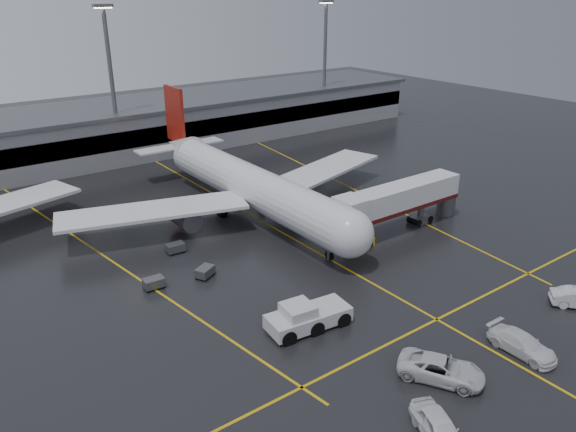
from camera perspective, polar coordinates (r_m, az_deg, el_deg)
ground at (r=66.65m, az=0.36°, el=-2.26°), size 220.00×220.00×0.00m
apron_line_centre at (r=66.65m, az=0.36°, el=-2.25°), size 0.25×90.00×0.02m
apron_line_stop at (r=52.88m, az=15.04°, el=-10.23°), size 60.00×0.25×0.02m
apron_line_left at (r=66.76m, az=-18.92°, el=-3.51°), size 9.99×69.35×0.02m
apron_line_right at (r=84.51m, az=6.08°, el=3.10°), size 7.57×69.64×0.02m
terminal at (r=105.63m, az=-15.61°, el=8.78°), size 122.00×19.00×8.60m
light_mast_mid at (r=96.62m, az=-17.71°, el=13.49°), size 3.00×1.20×25.45m
light_mast_right at (r=119.08m, az=3.81°, el=15.99°), size 3.00×1.20×25.45m
main_airliner at (r=72.51m, az=-4.24°, el=3.36°), size 48.80×45.60×14.10m
jet_bridge at (r=68.53m, az=11.39°, el=1.56°), size 19.90×3.40×6.05m
pushback_tractor at (r=49.49m, az=1.89°, el=-10.36°), size 7.83×4.01×2.69m
belt_loader at (r=64.96m, az=7.19°, el=-2.58°), size 3.92×2.60×2.30m
service_van_a at (r=45.48m, az=15.46°, el=-14.90°), size 5.93×7.14×1.81m
service_van_b at (r=50.42m, az=22.92°, el=-12.01°), size 2.47×5.85×1.68m
service_van_d at (r=40.52m, az=15.25°, el=-20.28°), size 4.00×5.79×1.83m
baggage_cart_a at (r=58.34m, az=-8.53°, el=-5.66°), size 2.38×2.09×1.12m
baggage_cart_b at (r=57.25m, az=-13.62°, el=-6.67°), size 2.06×1.40×1.12m
baggage_cart_c at (r=64.08m, az=-11.50°, el=-3.19°), size 2.06×1.39×1.12m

